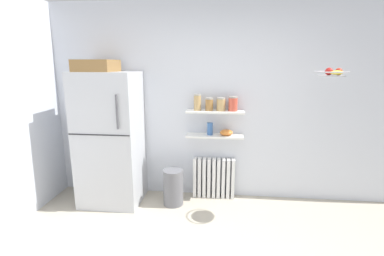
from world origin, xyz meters
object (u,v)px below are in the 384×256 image
Objects in this scene: storage_jar_1 at (209,104)px; vase at (210,129)px; radiator at (214,178)px; hanging_fruit_basket at (333,73)px; storage_jar_3 at (233,104)px; trash_bin at (173,187)px; storage_jar_0 at (197,102)px; storage_jar_2 at (221,104)px; shelf_bowl at (226,132)px; refrigerator at (110,137)px.

storage_jar_1 is 0.32m from vase.
hanging_fruit_basket is at bearing -21.35° from radiator.
trash_bin is (-0.75, -0.24, -1.08)m from storage_jar_3.
hanging_fruit_basket is at bearing -6.91° from trash_bin.
hanging_fruit_basket reaches higher than storage_jar_0.
storage_jar_2 is 0.15m from storage_jar_3.
trash_bin is at bearing -162.22° from storage_jar_3.
vase is at bearing -0.00° from storage_jar_1.
shelf_bowl is 1.00m from trash_bin.
refrigerator is at bearing -172.25° from storage_jar_3.
radiator is at bearing 158.65° from hanging_fruit_basket.
refrigerator is at bearing -171.43° from storage_jar_2.
vase is (-0.14, 0.00, -0.33)m from storage_jar_2.
storage_jar_3 is at bearing -0.00° from storage_jar_1.
storage_jar_1 reaches higher than radiator.
radiator is at bearing 21.53° from storage_jar_1.
radiator is 1.07m from storage_jar_0.
refrigerator is 10.89× the size of storage_jar_2.
shelf_bowl is at bearing 157.27° from hanging_fruit_basket.
refrigerator is 11.39× the size of vase.
hanging_fruit_basket is (1.31, -0.45, 0.42)m from storage_jar_1.
storage_jar_3 is 0.55× the size of hanging_fruit_basket.
storage_jar_2 is (0.08, -0.03, 1.03)m from radiator.
refrigerator is at bearing -170.42° from storage_jar_1.
storage_jar_0 reaches higher than storage_jar_3.
shelf_bowl reaches higher than trash_bin.
storage_jar_1 is 0.35× the size of trash_bin.
refrigerator reaches higher than storage_jar_0.
storage_jar_1 is (-0.08, -0.03, 1.02)m from radiator.
storage_jar_2 reaches higher than vase.
hanging_fruit_basket is (1.23, -0.48, 1.44)m from radiator.
hanging_fruit_basket reaches higher than shelf_bowl.
storage_jar_1 is 0.15m from storage_jar_2.
storage_jar_0 is 1.13× the size of storage_jar_3.
storage_jar_2 is 0.36× the size of trash_bin.
storage_jar_3 is (0.23, -0.03, 1.04)m from radiator.
storage_jar_3 reaches higher than shelf_bowl.
shelf_bowl is (-0.07, 0.00, -0.38)m from storage_jar_3.
storage_jar_3 reaches higher than storage_jar_2.
refrigerator reaches higher than storage_jar_3.
radiator is 0.70m from vase.
trash_bin is at bearing 173.09° from hanging_fruit_basket.
vase is at bearing 180.00° from storage_jar_2.
hanging_fruit_basket reaches higher than storage_jar_3.
refrigerator is at bearing 178.21° from trash_bin.
hanging_fruit_basket is at bearing -22.73° from shelf_bowl.
radiator is 1.66× the size of hanging_fruit_basket.
trash_bin is (-0.52, -0.27, -0.04)m from radiator.
storage_jar_3 is 0.39m from shelf_bowl.
hanging_fruit_basket is (1.30, -0.45, 0.74)m from vase.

